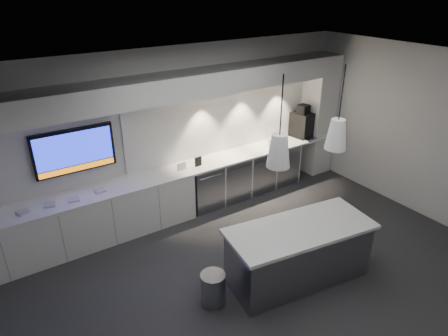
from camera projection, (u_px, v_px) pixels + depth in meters
floor at (263, 272)px, 6.00m from camera, size 7.00×7.00×0.00m
ceiling at (274, 72)px, 4.71m from camera, size 7.00×7.00×0.00m
wall_back at (181, 130)px, 7.24m from camera, size 7.00×0.00×7.00m
wall_right at (421, 133)px, 7.09m from camera, size 0.00×7.00×7.00m
back_counter at (191, 167)px, 7.26m from camera, size 6.80×0.65×0.04m
left_base_cabinets at (99, 217)px, 6.59m from camera, size 3.30×0.63×0.86m
fridge_unit_a at (203, 186)px, 7.58m from camera, size 0.60×0.61×0.85m
fridge_unit_b at (231, 178)px, 7.89m from camera, size 0.60×0.61×0.85m
fridge_unit_c at (256, 170)px, 8.21m from camera, size 0.60×0.61×0.85m
fridge_unit_d at (279, 163)px, 8.52m from camera, size 0.60×0.61×0.85m
backsplash at (236, 116)px, 7.80m from camera, size 4.60×0.03×1.30m
soffit at (187, 84)px, 6.63m from camera, size 6.90×0.60×0.40m
column at (318, 115)px, 8.69m from camera, size 0.55×0.55×2.60m
wall_tv at (74, 151)px, 6.23m from camera, size 1.25×0.07×0.72m
island at (298, 253)px, 5.70m from camera, size 2.19×1.18×0.88m
bin at (213, 289)px, 5.34m from camera, size 0.43×0.43×0.48m
coffee_machine at (302, 124)px, 8.51m from camera, size 0.45×0.60×0.70m
sign_black at (198, 161)px, 7.23m from camera, size 0.14×0.03×0.18m
sign_white at (182, 166)px, 7.09m from camera, size 0.18×0.03×0.14m
cup_cluster at (273, 143)px, 8.11m from camera, size 0.17×0.17×0.15m
tray_a at (23, 212)px, 5.81m from camera, size 0.20×0.20×0.02m
tray_b at (50, 204)px, 6.01m from camera, size 0.19×0.19×0.02m
tray_c at (74, 199)px, 6.15m from camera, size 0.18×0.18×0.02m
tray_d at (100, 191)px, 6.41m from camera, size 0.16×0.16×0.02m
pendant_left at (279, 150)px, 4.72m from camera, size 0.29×0.29×1.11m
pendant_right at (337, 134)px, 5.21m from camera, size 0.29×0.29×1.11m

